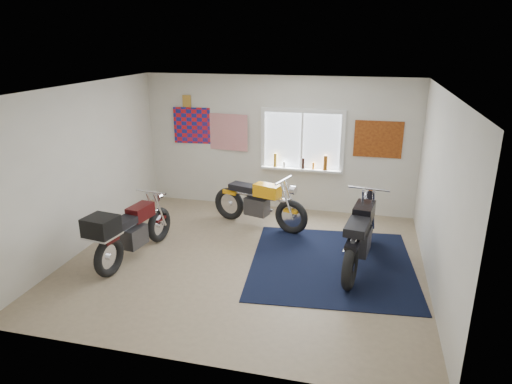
% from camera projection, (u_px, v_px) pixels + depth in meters
% --- Properties ---
extents(ground, '(5.50, 5.50, 0.00)m').
position_uv_depth(ground, '(246.00, 260.00, 7.30)').
color(ground, '#9E896B').
rests_on(ground, ground).
extents(room_shell, '(5.50, 5.50, 5.50)m').
position_uv_depth(room_shell, '(245.00, 161.00, 6.78)').
color(room_shell, white).
rests_on(room_shell, ground).
extents(navy_rug, '(2.73, 2.82, 0.01)m').
position_uv_depth(navy_rug, '(332.00, 264.00, 7.18)').
color(navy_rug, black).
rests_on(navy_rug, ground).
extents(window_assembly, '(1.66, 0.17, 1.26)m').
position_uv_depth(window_assembly, '(302.00, 145.00, 9.02)').
color(window_assembly, white).
rests_on(window_assembly, room_shell).
extents(oil_bottles, '(1.09, 0.09, 0.30)m').
position_uv_depth(oil_bottles, '(305.00, 162.00, 9.05)').
color(oil_bottles, '#8D6314').
rests_on(oil_bottles, window_assembly).
extents(flag_display, '(1.60, 0.10, 1.17)m').
position_uv_depth(flag_display, '(187.00, 101.00, 9.32)').
color(flag_display, red).
rests_on(flag_display, room_shell).
extents(triumph_poster, '(0.90, 0.03, 0.70)m').
position_uv_depth(triumph_poster, '(378.00, 139.00, 8.65)').
color(triumph_poster, '#A54C14').
rests_on(triumph_poster, room_shell).
extents(yellow_triumph, '(1.94, 0.78, 1.00)m').
position_uv_depth(yellow_triumph, '(259.00, 204.00, 8.51)').
color(yellow_triumph, black).
rests_on(yellow_triumph, ground).
extents(black_chrome_bike, '(0.67, 2.16, 1.11)m').
position_uv_depth(black_chrome_bike, '(360.00, 236.00, 6.99)').
color(black_chrome_bike, black).
rests_on(black_chrome_bike, navy_rug).
extents(maroon_tourer, '(0.71, 1.94, 0.98)m').
position_uv_depth(maroon_tourer, '(129.00, 231.00, 7.13)').
color(maroon_tourer, black).
rests_on(maroon_tourer, ground).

